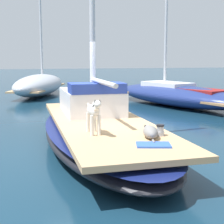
% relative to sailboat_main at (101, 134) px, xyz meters
% --- Properties ---
extents(ground_plane, '(120.00, 120.00, 0.00)m').
position_rel_sailboat_main_xyz_m(ground_plane, '(0.00, 0.00, -0.34)').
color(ground_plane, '#143347').
extents(sailboat_main, '(2.54, 7.24, 0.66)m').
position_rel_sailboat_main_xyz_m(sailboat_main, '(0.00, 0.00, 0.00)').
color(sailboat_main, black).
rests_on(sailboat_main, ground).
extents(cabin_house, '(1.41, 2.22, 0.84)m').
position_rel_sailboat_main_xyz_m(cabin_house, '(0.00, 1.12, 0.67)').
color(cabin_house, silver).
rests_on(cabin_house, sailboat_main).
extents(dog_grey, '(0.39, 0.95, 0.22)m').
position_rel_sailboat_main_xyz_m(dog_grey, '(0.48, -1.91, 0.43)').
color(dog_grey, gray).
rests_on(dog_grey, sailboat_main).
extents(dog_white, '(0.23, 0.94, 0.70)m').
position_rel_sailboat_main_xyz_m(dog_white, '(-0.45, -1.36, 0.75)').
color(dog_white, silver).
rests_on(dog_white, sailboat_main).
extents(deck_winch, '(0.16, 0.16, 0.21)m').
position_rel_sailboat_main_xyz_m(deck_winch, '(0.71, -1.82, 0.42)').
color(deck_winch, '#B7B7BC').
rests_on(deck_winch, sailboat_main).
extents(deck_towel, '(0.64, 0.50, 0.03)m').
position_rel_sailboat_main_xyz_m(deck_towel, '(0.32, -2.49, 0.34)').
color(deck_towel, blue).
rests_on(deck_towel, sailboat_main).
extents(moored_boat_far_astern, '(4.09, 6.86, 6.26)m').
position_rel_sailboat_main_xyz_m(moored_boat_far_astern, '(-0.80, 11.94, 0.28)').
color(moored_boat_far_astern, '#B2B7C1').
rests_on(moored_boat_far_astern, ground).
extents(moored_boat_starboard_side, '(4.62, 8.03, 8.03)m').
position_rel_sailboat_main_xyz_m(moored_boat_starboard_side, '(4.86, 6.21, 0.18)').
color(moored_boat_starboard_side, navy).
rests_on(moored_boat_starboard_side, ground).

